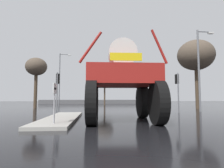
% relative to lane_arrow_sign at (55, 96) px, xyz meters
% --- Properties ---
extents(ground_plane, '(120.00, 120.00, 0.00)m').
position_rel_lane_arrow_sign_xyz_m(ground_plane, '(3.88, 13.12, -1.35)').
color(ground_plane, black).
extents(median_island, '(1.79, 7.60, 0.15)m').
position_rel_lane_arrow_sign_xyz_m(median_island, '(-0.17, 2.78, -1.27)').
color(median_island, '#9E9B93').
rests_on(median_island, ground).
extents(lane_arrow_sign, '(0.07, 0.60, 1.74)m').
position_rel_lane_arrow_sign_xyz_m(lane_arrow_sign, '(0.00, 0.00, 0.00)').
color(lane_arrow_sign, '#99999E').
rests_on(lane_arrow_sign, median_island).
extents(oversize_sprayer, '(4.18, 5.56, 4.49)m').
position_rel_lane_arrow_sign_xyz_m(oversize_sprayer, '(3.20, 1.87, 0.79)').
color(oversize_sprayer, black).
rests_on(oversize_sprayer, ground).
extents(sedan_ahead, '(1.97, 4.15, 1.52)m').
position_rel_lane_arrow_sign_xyz_m(sedan_ahead, '(1.01, 22.92, -0.63)').
color(sedan_ahead, black).
rests_on(sedan_ahead, ground).
extents(traffic_signal_near_left, '(0.24, 0.54, 3.40)m').
position_rel_lane_arrow_sign_xyz_m(traffic_signal_near_left, '(-1.41, 7.48, 1.13)').
color(traffic_signal_near_left, slate).
rests_on(traffic_signal_near_left, ground).
extents(traffic_signal_near_right, '(0.24, 0.54, 3.46)m').
position_rel_lane_arrow_sign_xyz_m(traffic_signal_near_right, '(8.97, 7.48, 1.18)').
color(traffic_signal_near_right, slate).
rests_on(traffic_signal_near_right, ground).
extents(streetlight_near_right, '(1.67, 0.24, 7.80)m').
position_rel_lane_arrow_sign_xyz_m(streetlight_near_right, '(11.62, 8.31, 2.97)').
color(streetlight_near_right, slate).
rests_on(streetlight_near_right, ground).
extents(streetlight_far_left, '(1.94, 0.24, 8.81)m').
position_rel_lane_arrow_sign_xyz_m(streetlight_far_left, '(-4.19, 23.24, 3.52)').
color(streetlight_far_left, slate).
rests_on(streetlight_far_left, ground).
extents(bare_tree_left, '(2.64, 2.64, 6.37)m').
position_rel_lane_arrow_sign_xyz_m(bare_tree_left, '(-5.76, 15.66, 3.77)').
color(bare_tree_left, '#473828').
rests_on(bare_tree_left, ground).
extents(bare_tree_right, '(4.37, 4.37, 8.37)m').
position_rel_lane_arrow_sign_xyz_m(bare_tree_right, '(13.97, 13.12, 5.12)').
color(bare_tree_right, '#473828').
rests_on(bare_tree_right, ground).
extents(bare_tree_far_center, '(3.53, 3.53, 6.34)m').
position_rel_lane_arrow_sign_xyz_m(bare_tree_far_center, '(3.48, 28.08, 3.47)').
color(bare_tree_far_center, '#473828').
rests_on(bare_tree_far_center, ground).
extents(roadside_barrier, '(29.77, 0.24, 0.90)m').
position_rel_lane_arrow_sign_xyz_m(roadside_barrier, '(3.88, 34.38, -0.90)').
color(roadside_barrier, '#59595B').
rests_on(roadside_barrier, ground).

